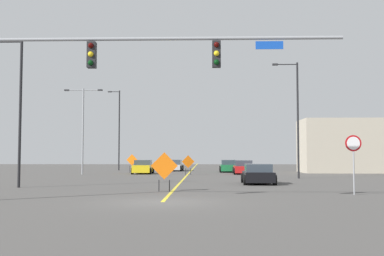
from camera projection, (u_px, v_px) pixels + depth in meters
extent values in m
plane|color=#4C4947|center=(162.00, 202.00, 18.33)|extent=(158.76, 158.76, 0.00)
cube|color=yellow|center=(192.00, 169.00, 62.33)|extent=(0.16, 88.20, 0.01)
cylinder|color=gray|center=(154.00, 39.00, 18.72)|extent=(15.06, 0.14, 0.14)
cube|color=black|center=(92.00, 55.00, 18.75)|extent=(0.34, 0.32, 1.05)
sphere|color=#3A0503|center=(91.00, 45.00, 18.60)|extent=(0.22, 0.22, 0.22)
sphere|color=yellow|center=(91.00, 54.00, 18.58)|extent=(0.22, 0.22, 0.22)
sphere|color=black|center=(91.00, 63.00, 18.56)|extent=(0.22, 0.22, 0.22)
cube|color=black|center=(216.00, 54.00, 18.61)|extent=(0.34, 0.32, 1.05)
sphere|color=#3A0503|center=(217.00, 45.00, 18.46)|extent=(0.22, 0.22, 0.22)
sphere|color=yellow|center=(217.00, 53.00, 18.44)|extent=(0.22, 0.22, 0.22)
sphere|color=black|center=(217.00, 62.00, 18.42)|extent=(0.22, 0.22, 0.22)
cube|color=#1447B7|center=(269.00, 45.00, 18.58)|extent=(1.10, 0.03, 0.32)
cylinder|color=gray|center=(354.00, 173.00, 21.73)|extent=(0.07, 0.07, 2.03)
cylinder|color=#B20F14|center=(353.00, 143.00, 21.82)|extent=(0.76, 0.03, 0.76)
cylinder|color=white|center=(353.00, 143.00, 21.80)|extent=(0.61, 0.01, 0.61)
cylinder|color=gray|center=(83.00, 131.00, 45.17)|extent=(0.16, 0.16, 8.35)
cylinder|color=gray|center=(75.00, 90.00, 45.43)|extent=(1.64, 0.08, 0.08)
cube|color=#262628|center=(67.00, 90.00, 45.46)|extent=(0.44, 0.24, 0.14)
cylinder|color=gray|center=(92.00, 90.00, 45.39)|extent=(1.64, 0.08, 0.08)
cube|color=#262628|center=(100.00, 90.00, 45.36)|extent=(0.44, 0.24, 0.14)
cylinder|color=black|center=(298.00, 120.00, 37.47)|extent=(0.16, 0.16, 9.36)
cylinder|color=black|center=(286.00, 64.00, 37.76)|extent=(1.79, 0.08, 0.08)
cube|color=#262628|center=(275.00, 65.00, 37.79)|extent=(0.44, 0.24, 0.14)
cylinder|color=black|center=(20.00, 113.00, 26.93)|extent=(0.16, 0.16, 8.60)
cylinder|color=black|center=(7.00, 42.00, 27.20)|extent=(1.78, 0.08, 0.08)
cylinder|color=black|center=(119.00, 130.00, 58.31)|extent=(0.16, 0.16, 10.00)
cylinder|color=black|center=(115.00, 92.00, 58.62)|extent=(1.23, 0.08, 0.08)
cube|color=#262628|center=(110.00, 92.00, 58.63)|extent=(0.44, 0.24, 0.14)
cube|color=orange|center=(164.00, 166.00, 23.90)|extent=(1.39, 0.06, 1.39)
cylinder|color=black|center=(159.00, 186.00, 23.84)|extent=(0.05, 0.05, 0.59)
cylinder|color=black|center=(169.00, 186.00, 23.83)|extent=(0.05, 0.05, 0.59)
cube|color=orange|center=(132.00, 160.00, 49.92)|extent=(1.21, 0.28, 1.22)
cylinder|color=black|center=(130.00, 169.00, 49.92)|extent=(0.05, 0.05, 0.74)
cylinder|color=black|center=(134.00, 169.00, 49.81)|extent=(0.05, 0.05, 0.74)
cube|color=orange|center=(188.00, 162.00, 44.35)|extent=(1.20, 0.29, 1.22)
cylinder|color=black|center=(186.00, 172.00, 44.25)|extent=(0.05, 0.05, 0.62)
cylinder|color=black|center=(191.00, 172.00, 44.33)|extent=(0.05, 0.05, 0.62)
cube|color=#196B38|center=(229.00, 168.00, 51.58)|extent=(1.85, 4.61, 0.67)
cube|color=#333D47|center=(229.00, 162.00, 51.39)|extent=(1.65, 2.46, 0.52)
cylinder|color=black|center=(236.00, 169.00, 53.14)|extent=(0.23, 0.64, 0.64)
cylinder|color=black|center=(220.00, 169.00, 53.21)|extent=(0.23, 0.64, 0.64)
cylinder|color=black|center=(238.00, 170.00, 49.93)|extent=(0.23, 0.64, 0.64)
cylinder|color=black|center=(221.00, 170.00, 50.00)|extent=(0.23, 0.64, 0.64)
cube|color=gold|center=(143.00, 169.00, 46.83)|extent=(1.82, 4.19, 0.72)
cube|color=#333D47|center=(143.00, 162.00, 47.08)|extent=(1.61, 2.46, 0.50)
cylinder|color=black|center=(132.00, 171.00, 45.38)|extent=(0.23, 0.64, 0.64)
cylinder|color=black|center=(150.00, 171.00, 45.36)|extent=(0.23, 0.64, 0.64)
cylinder|color=black|center=(136.00, 170.00, 48.28)|extent=(0.23, 0.64, 0.64)
cylinder|color=black|center=(153.00, 170.00, 48.27)|extent=(0.23, 0.64, 0.64)
cube|color=red|center=(243.00, 169.00, 46.24)|extent=(1.92, 4.48, 0.64)
cube|color=#333D47|center=(243.00, 163.00, 46.05)|extent=(1.68, 2.49, 0.55)
cylinder|color=black|center=(251.00, 170.00, 47.72)|extent=(0.24, 0.65, 0.64)
cylinder|color=black|center=(234.00, 170.00, 47.82)|extent=(0.24, 0.65, 0.64)
cylinder|color=black|center=(254.00, 171.00, 44.63)|extent=(0.24, 0.65, 0.64)
cylinder|color=black|center=(235.00, 171.00, 44.73)|extent=(0.24, 0.65, 0.64)
cube|color=#B7BABF|center=(174.00, 167.00, 55.57)|extent=(2.03, 4.57, 0.60)
cube|color=#333D47|center=(174.00, 162.00, 55.83)|extent=(1.79, 2.50, 0.56)
cylinder|color=black|center=(164.00, 169.00, 54.03)|extent=(0.24, 0.65, 0.64)
cylinder|color=black|center=(181.00, 169.00, 53.93)|extent=(0.24, 0.65, 0.64)
cylinder|color=black|center=(167.00, 168.00, 57.19)|extent=(0.24, 0.65, 0.64)
cylinder|color=black|center=(183.00, 168.00, 57.09)|extent=(0.24, 0.65, 0.64)
cube|color=black|center=(258.00, 176.00, 30.13)|extent=(1.91, 3.84, 0.63)
cube|color=#333D47|center=(258.00, 168.00, 29.98)|extent=(1.68, 2.03, 0.50)
cylinder|color=black|center=(270.00, 178.00, 31.40)|extent=(0.24, 0.65, 0.64)
cylinder|color=black|center=(243.00, 178.00, 31.50)|extent=(0.24, 0.65, 0.64)
cylinder|color=black|center=(275.00, 180.00, 28.75)|extent=(0.24, 0.65, 0.64)
cylinder|color=black|center=(245.00, 180.00, 28.84)|extent=(0.24, 0.65, 0.64)
cube|color=#B2A893|center=(352.00, 146.00, 50.23)|extent=(10.85, 5.42, 5.71)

